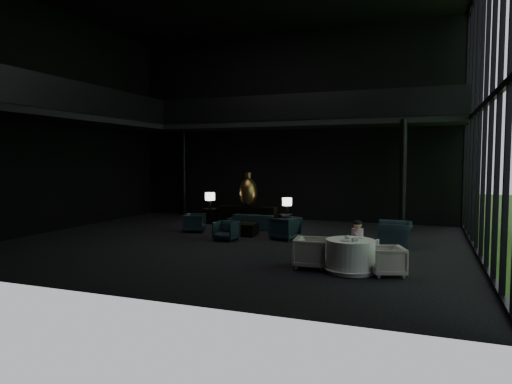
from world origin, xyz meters
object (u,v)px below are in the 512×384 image
(window_armchair, at_px, (395,230))
(table_lamp_left, at_px, (210,197))
(table_lamp_right, at_px, (287,202))
(lounge_armchair_east, at_px, (285,226))
(dining_table, at_px, (350,258))
(side_table_right, at_px, (285,221))
(coffee_table, at_px, (243,229))
(sofa, at_px, (255,219))
(dining_chair_north, at_px, (360,251))
(side_table_left, at_px, (211,216))
(child, at_px, (357,233))
(console, at_px, (248,216))
(lounge_armchair_west, at_px, (195,223))
(dining_chair_east, at_px, (387,261))
(dining_chair_west, at_px, (311,251))
(bronze_urn, at_px, (248,192))
(lounge_armchair_south, at_px, (226,231))

(window_armchair, bearing_deg, table_lamp_left, -111.57)
(table_lamp_right, xyz_separation_m, window_armchair, (4.14, -2.68, -0.44))
(lounge_armchair_east, distance_m, dining_table, 4.45)
(side_table_right, xyz_separation_m, lounge_armchair_east, (0.74, -2.48, 0.17))
(coffee_table, height_order, dining_table, dining_table)
(window_armchair, relative_size, dining_table, 0.92)
(table_lamp_right, bearing_deg, table_lamp_left, -177.20)
(sofa, distance_m, dining_chair_north, 6.15)
(dining_chair_north, bearing_deg, lounge_armchair_east, -19.53)
(side_table_right, height_order, window_armchair, window_armchair)
(table_lamp_left, bearing_deg, window_armchair, -18.95)
(side_table_left, bearing_deg, child, -38.12)
(side_table_right, height_order, dining_table, dining_table)
(coffee_table, bearing_deg, table_lamp_left, 136.65)
(dining_table, xyz_separation_m, child, (0.02, 0.98, 0.43))
(console, distance_m, lounge_armchair_west, 2.52)
(dining_chair_north, bearing_deg, dining_chair_east, 149.47)
(coffee_table, bearing_deg, dining_chair_east, -37.75)
(side_table_right, bearing_deg, dining_chair_north, -55.53)
(dining_chair_west, bearing_deg, console, 28.44)
(window_armchair, bearing_deg, dining_chair_north, -17.04)
(sofa, bearing_deg, dining_chair_north, 133.84)
(window_armchair, bearing_deg, table_lamp_right, -125.50)
(bronze_urn, bearing_deg, table_lamp_left, -174.56)
(lounge_armchair_east, relative_size, window_armchair, 0.74)
(side_table_left, bearing_deg, table_lamp_right, 1.67)
(side_table_left, bearing_deg, dining_chair_west, -47.05)
(side_table_right, relative_size, lounge_armchair_south, 0.84)
(sofa, bearing_deg, coffee_table, 89.96)
(lounge_armchair_east, bearing_deg, lounge_armchair_south, -45.57)
(bronze_urn, height_order, dining_chair_north, bronze_urn)
(bronze_urn, xyz_separation_m, lounge_armchair_south, (0.63, -3.53, -1.01))
(console, distance_m, side_table_right, 1.61)
(dining_table, height_order, child, child)
(sofa, distance_m, window_armchair, 5.36)
(table_lamp_right, distance_m, dining_table, 7.14)
(bronze_urn, xyz_separation_m, coffee_table, (0.71, -2.34, -1.11))
(table_lamp_left, height_order, dining_chair_west, table_lamp_left)
(child, bearing_deg, table_lamp_right, -57.18)
(table_lamp_right, bearing_deg, dining_chair_west, -68.36)
(table_lamp_left, relative_size, coffee_table, 0.71)
(child, bearing_deg, lounge_armchair_west, -25.68)
(console, height_order, lounge_armchair_east, lounge_armchair_east)
(sofa, bearing_deg, bronze_urn, -57.57)
(side_table_left, height_order, dining_table, dining_table)
(side_table_right, bearing_deg, window_armchair, -30.88)
(console, relative_size, dining_chair_north, 3.83)
(lounge_armchair_east, relative_size, child, 1.37)
(lounge_armchair_east, distance_m, child, 3.73)
(dining_chair_north, bearing_deg, side_table_right, -31.72)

